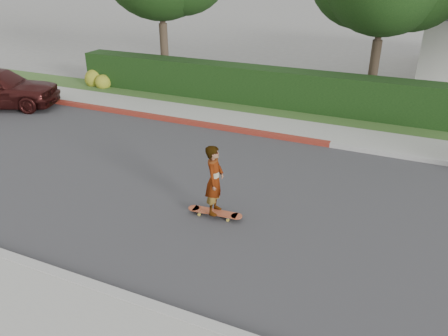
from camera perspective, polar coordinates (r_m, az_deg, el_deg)
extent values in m
plane|color=slate|center=(10.55, 3.78, -4.27)|extent=(120.00, 120.00, 0.00)
cube|color=#2D2D30|center=(10.55, 3.78, -4.24)|extent=(60.00, 8.00, 0.01)
cube|color=#9E9E99|center=(7.53, -7.89, -18.09)|extent=(60.00, 0.20, 0.15)
cube|color=#9E9E99|center=(14.07, 9.71, 3.69)|extent=(60.00, 0.20, 0.15)
cube|color=maroon|center=(15.93, -7.97, 6.46)|extent=(12.00, 0.21, 0.15)
cube|color=gray|center=(14.89, 10.62, 4.80)|extent=(60.00, 1.60, 0.12)
cube|color=#2D4C1E|center=(16.37, 12.03, 6.56)|extent=(60.00, 1.60, 0.10)
cube|color=black|center=(17.53, 2.98, 10.75)|extent=(15.00, 1.00, 1.50)
sphere|color=#2D4C19|center=(20.93, -16.51, 11.09)|extent=(0.90, 0.90, 0.90)
sphere|color=#2D4C19|center=(20.42, -15.53, 10.71)|extent=(0.70, 0.70, 0.70)
cylinder|color=#33261C|center=(20.50, -7.76, 14.47)|extent=(0.36, 0.36, 2.70)
cylinder|color=#33261C|center=(20.21, -8.12, 20.11)|extent=(0.24, 0.24, 2.25)
cylinder|color=#33261C|center=(18.13, 18.86, 11.60)|extent=(0.36, 0.36, 2.52)
cylinder|color=#33261C|center=(17.80, 19.75, 17.48)|extent=(0.24, 0.24, 2.10)
cylinder|color=#B29431|center=(9.92, -3.25, -6.06)|extent=(0.07, 0.05, 0.07)
cylinder|color=#B29431|center=(10.07, -2.82, -5.52)|extent=(0.07, 0.05, 0.07)
cylinder|color=#B29431|center=(9.71, 0.51, -6.79)|extent=(0.07, 0.05, 0.07)
cylinder|color=#B29431|center=(9.86, 0.88, -6.22)|extent=(0.07, 0.05, 0.07)
cube|color=silver|center=(9.97, -3.04, -5.55)|extent=(0.07, 0.21, 0.03)
cube|color=silver|center=(9.76, 0.70, -6.26)|extent=(0.07, 0.21, 0.03)
cube|color=maroon|center=(9.84, -1.20, -5.78)|extent=(1.04, 0.33, 0.02)
cylinder|color=maroon|center=(10.01, -3.95, -5.25)|extent=(0.27, 0.27, 0.02)
cylinder|color=maroon|center=(9.70, 1.66, -6.31)|extent=(0.27, 0.27, 0.02)
imported|color=white|center=(9.45, -1.24, -1.58)|extent=(0.47, 0.64, 1.60)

